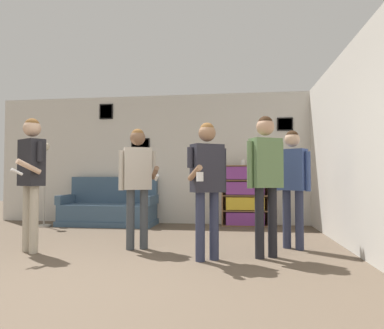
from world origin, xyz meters
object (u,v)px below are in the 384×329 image
Objects in this scene: person_player_foreground_left at (31,169)px; person_spectator_far_right at (293,177)px; person_player_foreground_center at (137,175)px; drinking_cup at (243,163)px; floor_lamp at (45,175)px; person_spectator_near_bookshelf at (266,170)px; couch at (109,209)px; bookshelf at (245,196)px; person_watcher_holding_cup at (207,176)px.

person_player_foreground_left is 1.08× the size of person_spectator_far_right.
person_player_foreground_left is 1.36m from person_player_foreground_center.
drinking_cup is at bearing 44.98° from person_player_foreground_left.
person_spectator_far_right is at bearing -18.66° from floor_lamp.
person_spectator_near_bookshelf is (4.09, -2.09, 0.04)m from floor_lamp.
person_player_foreground_left is at bearing -62.96° from floor_lamp.
couch is at bearing 149.93° from person_spectator_far_right.
person_spectator_near_bookshelf is 0.70m from person_spectator_far_right.
person_player_foreground_left is at bearing -178.45° from person_spectator_near_bookshelf.
floor_lamp is 1.03× the size of person_spectator_far_right.
floor_lamp reaches higher than person_spectator_far_right.
drinking_cup reaches higher than bookshelf.
person_player_foreground_center reaches higher than person_watcher_holding_cup.
person_spectator_near_bookshelf reaches higher than person_spectator_far_right.
person_watcher_holding_cup reaches higher than person_spectator_far_right.
person_player_foreground_center is 1.10m from person_watcher_holding_cup.
person_watcher_holding_cup is (0.98, -0.50, -0.01)m from person_player_foreground_center.
person_spectator_far_right reaches higher than drinking_cup.
couch is 3.89m from person_spectator_far_right.
couch is at bearing 18.81° from floor_lamp.
bookshelf is 0.75× the size of person_spectator_far_right.
person_watcher_holding_cup is at bearing -26.70° from person_player_foreground_center.
person_player_foreground_center is (-1.48, -2.41, 0.39)m from bookshelf.
person_player_foreground_left is (-0.07, -2.57, 0.76)m from couch.
person_player_foreground_left is at bearing -135.38° from bookshelf.
person_spectator_far_right is at bearing -30.07° from couch.
couch is 2.86m from drinking_cup.
floor_lamp is at bearing -171.40° from bookshelf.
person_spectator_far_right is at bearing -73.47° from drinking_cup.
couch is 1.10× the size of person_player_foreground_left.
person_player_foreground_left is 1.07× the size of person_player_foreground_center.
floor_lamp is at bearing -171.33° from drinking_cup.
floor_lamp is 14.19× the size of drinking_cup.
person_spectator_near_bookshelf is 1.07× the size of person_spectator_far_right.
drinking_cup is (1.45, 2.41, 0.27)m from person_player_foreground_center.
person_player_foreground_left reaches higher than person_watcher_holding_cup.
bookshelf is at bearing 105.66° from person_spectator_far_right.
person_watcher_holding_cup is at bearing -143.99° from person_spectator_far_right.
person_player_foreground_left reaches higher than person_spectator_near_bookshelf.
bookshelf is 2.22m from person_spectator_far_right.
person_player_foreground_center is 2.10m from person_spectator_far_right.
bookshelf is 0.70× the size of person_spectator_near_bookshelf.
person_player_foreground_left is at bearing -169.12° from person_spectator_far_right.
person_player_foreground_center is 1.01× the size of person_spectator_far_right.
couch is 3.57m from person_watcher_holding_cup.
person_spectator_far_right is at bearing 54.76° from person_spectator_near_bookshelf.
person_spectator_near_bookshelf reaches higher than bookshelf.
drinking_cup is at bearing 106.53° from person_spectator_far_right.
person_watcher_holding_cup reaches higher than drinking_cup.
floor_lamp is at bearing 117.04° from person_player_foreground_left.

